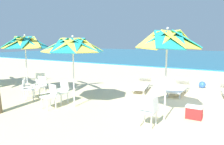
# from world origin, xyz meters

# --- Properties ---
(ground_plane) EXTENTS (80.00, 80.00, 0.00)m
(ground_plane) POSITION_xyz_m (0.00, 0.00, 0.00)
(ground_plane) COLOR beige
(surf_foam) EXTENTS (80.00, 0.70, 0.01)m
(surf_foam) POSITION_xyz_m (0.00, 9.78, 0.01)
(surf_foam) COLOR white
(surf_foam) RESTS_ON ground
(beach_umbrella_0) EXTENTS (1.97, 1.97, 2.80)m
(beach_umbrella_0) POSITION_xyz_m (-0.73, -2.42, 2.40)
(beach_umbrella_0) COLOR silver
(beach_umbrella_0) RESTS_ON ground
(plastic_chair_0) EXTENTS (0.48, 0.46, 0.87)m
(plastic_chair_0) POSITION_xyz_m (-0.93, -3.12, 0.50)
(plastic_chair_0) COLOR white
(plastic_chair_0) RESTS_ON ground
(beach_umbrella_1) EXTENTS (2.21, 2.21, 2.60)m
(beach_umbrella_1) POSITION_xyz_m (-3.99, -2.77, 2.24)
(beach_umbrella_1) COLOR silver
(beach_umbrella_1) RESTS_ON ground
(plastic_chair_1) EXTENTS (0.47, 0.49, 0.87)m
(plastic_chair_1) POSITION_xyz_m (-4.68, -2.65, 0.50)
(plastic_chair_1) COLOR white
(plastic_chair_1) RESTS_ON ground
(plastic_chair_2) EXTENTS (0.52, 0.54, 0.87)m
(plastic_chair_2) POSITION_xyz_m (-4.61, -3.35, 0.50)
(plastic_chair_2) COLOR white
(plastic_chair_2) RESTS_ON ground
(beach_umbrella_2) EXTENTS (2.02, 2.02, 2.69)m
(beach_umbrella_2) POSITION_xyz_m (-7.02, -2.39, 2.30)
(beach_umbrella_2) COLOR silver
(beach_umbrella_2) RESTS_ON ground
(plastic_chair_3) EXTENTS (0.63, 0.63, 0.87)m
(plastic_chair_3) POSITION_xyz_m (-6.31, -2.96, 0.50)
(plastic_chair_3) COLOR white
(plastic_chair_3) RESTS_ON ground
(plastic_chair_4) EXTENTS (0.62, 0.63, 0.87)m
(plastic_chair_4) POSITION_xyz_m (-7.17, -1.48, 0.50)
(plastic_chair_4) COLOR white
(plastic_chair_4) RESTS_ON ground
(plastic_chair_5) EXTENTS (0.51, 0.54, 0.87)m
(plastic_chair_5) POSITION_xyz_m (-6.28, -2.28, 0.50)
(plastic_chair_5) COLOR white
(plastic_chair_5) RESTS_ON ground
(sun_lounger_1) EXTENTS (0.65, 2.15, 0.62)m
(sun_lounger_1) POSITION_xyz_m (-1.17, 1.22, 0.28)
(sun_lounger_1) COLOR white
(sun_lounger_1) RESTS_ON ground
(sun_lounger_2) EXTENTS (1.05, 2.23, 0.62)m
(sun_lounger_2) POSITION_xyz_m (-2.89, 0.97, 0.28)
(sun_lounger_2) COLOR white
(sun_lounger_2) RESTS_ON ground
(cooler_box) EXTENTS (0.50, 0.34, 0.40)m
(cooler_box) POSITION_xyz_m (0.03, -1.82, 0.20)
(cooler_box) COLOR red
(cooler_box) RESTS_ON ground
(beach_ball) EXTENTS (0.34, 0.34, 0.34)m
(beach_ball) POSITION_xyz_m (-0.39, 3.03, 0.17)
(beach_ball) COLOR blue
(beach_ball) RESTS_ON ground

